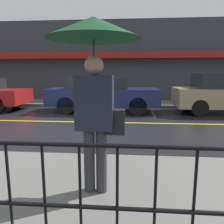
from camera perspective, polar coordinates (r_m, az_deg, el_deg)
The scene contains 6 objects.
ground_plane at distance 7.56m, azimuth -11.85°, elevation -2.50°, with size 80.00×80.00×0.00m, color black.
sidewalk_far at distance 11.70m, azimuth -5.87°, elevation 2.37°, with size 28.00×2.17×0.13m.
lane_marking at distance 7.56m, azimuth -11.86°, elevation -2.47°, with size 25.20×0.12×0.01m.
building_storefront at distance 12.80m, azimuth -5.05°, elevation 13.03°, with size 28.00×0.85×4.54m.
pedestrian at distance 2.58m, azimuth -4.63°, elevation 14.46°, with size 1.08×1.08×2.10m.
car_navy at distance 9.32m, azimuth -2.48°, elevation 4.80°, with size 4.61×1.73×1.47m.
Camera 1 is at (2.14, -7.07, 1.60)m, focal length 35.00 mm.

